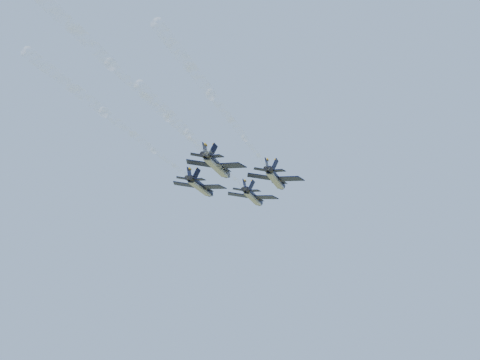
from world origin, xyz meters
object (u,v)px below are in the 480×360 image
at_px(jet_lead, 254,197).
at_px(jet_left, 201,187).
at_px(jet_slot, 217,166).
at_px(jet_right, 276,179).

height_order(jet_lead, jet_left, same).
height_order(jet_left, jet_slot, same).
xyz_separation_m(jet_lead, jet_slot, (1.70, -22.16, 0.00)).
bearing_deg(jet_slot, jet_lead, 86.80).
height_order(jet_left, jet_right, same).
bearing_deg(jet_left, jet_right, -3.27).
height_order(jet_lead, jet_slot, same).
relative_size(jet_right, jet_slot, 1.00).
bearing_deg(jet_lead, jet_right, -56.29).
bearing_deg(jet_right, jet_lead, 123.71).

